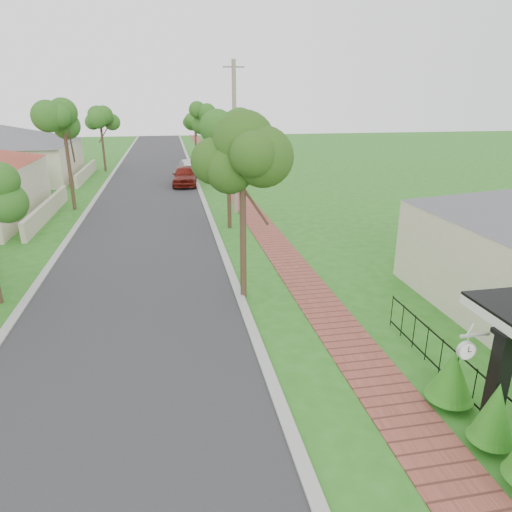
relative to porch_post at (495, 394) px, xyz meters
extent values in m
plane|color=#266518|center=(-4.55, 1.00, -1.12)|extent=(160.00, 160.00, 0.00)
cube|color=#28282B|center=(-7.55, 21.00, -1.12)|extent=(7.00, 120.00, 0.02)
cube|color=#9E9E99|center=(-3.90, 21.00, -1.12)|extent=(0.30, 120.00, 0.10)
cube|color=#9E9E99|center=(-11.20, 21.00, -1.12)|extent=(0.30, 120.00, 0.10)
cube|color=#974B3C|center=(-1.30, 21.00, -1.12)|extent=(1.50, 120.00, 0.03)
cube|color=black|center=(0.00, 0.00, 0.14)|extent=(0.30, 0.30, 2.52)
cube|color=black|center=(0.00, 0.00, -1.00)|extent=(0.48, 0.48, 0.24)
cube|color=black|center=(0.00, 0.00, 1.34)|extent=(0.42, 0.42, 0.10)
cube|color=black|center=(0.35, 1.00, -0.17)|extent=(0.03, 8.00, 0.03)
cube|color=black|center=(0.35, 1.00, -0.97)|extent=(0.03, 8.00, 0.03)
cylinder|color=black|center=(0.35, 0.33, -0.62)|extent=(0.02, 0.02, 1.00)
cylinder|color=black|center=(0.35, 1.00, -0.62)|extent=(0.02, 0.02, 1.00)
cylinder|color=black|center=(0.35, 1.67, -0.62)|extent=(0.02, 0.02, 1.00)
cylinder|color=black|center=(0.35, 2.33, -0.62)|extent=(0.02, 0.02, 1.00)
cylinder|color=black|center=(0.35, 3.00, -0.62)|extent=(0.02, 0.02, 1.00)
cylinder|color=black|center=(0.35, 3.67, -0.62)|extent=(0.02, 0.02, 1.00)
cylinder|color=black|center=(0.35, 4.33, -0.62)|extent=(0.02, 0.02, 1.00)
cylinder|color=black|center=(0.35, 5.00, -0.62)|extent=(0.02, 0.02, 1.00)
cylinder|color=#382619|center=(-3.05, 17.00, 1.15)|extent=(0.22, 0.22, 4.55)
sphere|color=#164913|center=(-3.05, 17.00, 3.56)|extent=(1.70, 1.70, 1.70)
cylinder|color=#382619|center=(-3.05, 31.00, 1.33)|extent=(0.22, 0.22, 4.90)
sphere|color=#164913|center=(-3.05, 31.00, 3.92)|extent=(1.70, 1.70, 1.70)
cylinder|color=#382619|center=(-3.05, 45.00, 0.98)|extent=(0.22, 0.22, 4.20)
sphere|color=#164913|center=(-3.05, 45.00, 3.20)|extent=(1.70, 1.70, 1.70)
cylinder|color=#382619|center=(-12.05, 23.00, 1.33)|extent=(0.22, 0.22, 4.90)
sphere|color=#164913|center=(-12.05, 23.00, 3.92)|extent=(1.70, 1.70, 1.70)
cylinder|color=#382619|center=(-12.05, 39.00, 1.15)|extent=(0.22, 0.22, 4.55)
sphere|color=#164913|center=(-12.05, 39.00, 3.56)|extent=(1.70, 1.70, 1.70)
sphere|color=#125D15|center=(-0.10, -0.19, -0.80)|extent=(0.67, 0.67, 0.67)
cone|color=#125D15|center=(-0.10, -0.19, -0.21)|extent=(0.77, 0.77, 1.18)
sphere|color=#125D15|center=(-0.10, 1.23, -0.83)|extent=(0.83, 0.83, 0.83)
cone|color=#125D15|center=(-0.10, 1.23, -0.31)|extent=(0.94, 0.94, 1.05)
cube|color=#BFB299|center=(-13.15, 21.00, -0.62)|extent=(0.25, 10.00, 1.00)
cube|color=beige|center=(-19.55, 35.00, 0.38)|extent=(11.00, 10.00, 3.00)
cube|color=#BFB299|center=(-13.15, 35.00, -0.62)|extent=(0.25, 10.00, 1.00)
imported|color=#63150E|center=(-4.91, 30.06, -0.35)|extent=(2.16, 4.66, 1.54)
imported|color=#BCBCBE|center=(-4.15, 34.69, -0.44)|extent=(1.99, 4.29, 1.36)
cylinder|color=#382619|center=(-3.75, 8.00, 1.06)|extent=(0.22, 0.22, 4.36)
sphere|color=#2C5418|center=(-3.75, 8.00, 3.37)|extent=(2.17, 2.17, 2.17)
cylinder|color=gray|center=(-2.25, 20.22, 3.20)|extent=(0.24, 0.24, 8.63)
cube|color=gray|center=(-2.25, 20.22, 7.11)|extent=(1.20, 0.08, 0.08)
cube|color=silver|center=(-0.36, 0.40, 1.13)|extent=(0.64, 0.05, 0.05)
cylinder|color=silver|center=(-0.50, 0.40, 0.98)|extent=(0.02, 0.02, 0.27)
cylinder|color=silver|center=(-0.50, 0.40, 0.80)|extent=(0.38, 0.10, 0.38)
cylinder|color=white|center=(-0.50, 0.34, 0.80)|extent=(0.33, 0.01, 0.33)
cylinder|color=white|center=(-0.50, 0.46, 0.80)|extent=(0.33, 0.01, 0.33)
cube|color=black|center=(-0.50, 0.33, 0.86)|extent=(0.02, 0.01, 0.13)
cube|color=black|center=(-0.46, 0.33, 0.80)|extent=(0.08, 0.01, 0.02)
camera|label=1|loc=(-6.06, -6.59, 5.54)|focal=32.00mm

